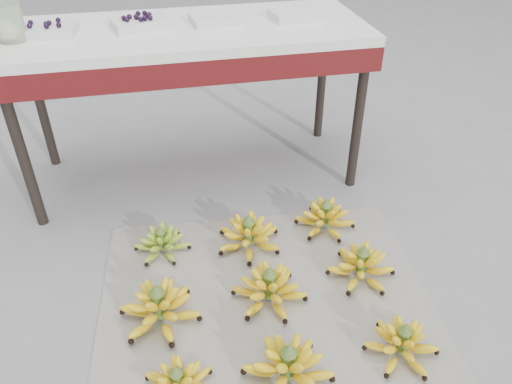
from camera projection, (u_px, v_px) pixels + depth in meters
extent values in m
plane|color=slate|center=(270.00, 313.00, 1.86)|extent=(60.00, 60.00, 0.00)
cube|color=silver|center=(266.00, 301.00, 1.91)|extent=(1.33, 1.15, 0.01)
ellipsoid|color=yellow|center=(177.00, 381.00, 1.54)|extent=(0.20, 0.20, 0.05)
ellipsoid|color=yellow|center=(176.00, 376.00, 1.53)|extent=(0.13, 0.13, 0.04)
cylinder|color=#476326|center=(177.00, 381.00, 1.54)|extent=(0.04, 0.04, 0.10)
cone|color=#476326|center=(175.00, 369.00, 1.51)|extent=(0.05, 0.05, 0.04)
ellipsoid|color=yellow|center=(288.00, 371.00, 1.60)|extent=(0.37, 0.37, 0.09)
ellipsoid|color=yellow|center=(288.00, 364.00, 1.58)|extent=(0.26, 0.26, 0.07)
ellipsoid|color=yellow|center=(289.00, 357.00, 1.56)|extent=(0.17, 0.17, 0.05)
cylinder|color=#476326|center=(288.00, 364.00, 1.58)|extent=(0.05, 0.05, 0.12)
cone|color=#476326|center=(289.00, 348.00, 1.54)|extent=(0.06, 0.06, 0.04)
ellipsoid|color=yellow|center=(401.00, 346.00, 1.69)|extent=(0.32, 0.32, 0.07)
ellipsoid|color=yellow|center=(403.00, 340.00, 1.67)|extent=(0.23, 0.23, 0.06)
ellipsoid|color=yellow|center=(404.00, 334.00, 1.65)|extent=(0.15, 0.15, 0.05)
cylinder|color=#476326|center=(403.00, 340.00, 1.67)|extent=(0.04, 0.04, 0.10)
cone|color=#476326|center=(406.00, 328.00, 1.63)|extent=(0.05, 0.05, 0.04)
ellipsoid|color=yellow|center=(160.00, 311.00, 1.81)|extent=(0.38, 0.38, 0.09)
ellipsoid|color=yellow|center=(159.00, 304.00, 1.78)|extent=(0.27, 0.27, 0.07)
ellipsoid|color=yellow|center=(158.00, 297.00, 1.76)|extent=(0.18, 0.18, 0.05)
cylinder|color=#476326|center=(159.00, 304.00, 1.78)|extent=(0.05, 0.05, 0.12)
cone|color=#476326|center=(156.00, 289.00, 1.74)|extent=(0.06, 0.06, 0.04)
ellipsoid|color=yellow|center=(269.00, 292.00, 1.89)|extent=(0.36, 0.36, 0.08)
ellipsoid|color=yellow|center=(269.00, 285.00, 1.87)|extent=(0.25, 0.25, 0.06)
ellipsoid|color=yellow|center=(270.00, 278.00, 1.85)|extent=(0.17, 0.17, 0.05)
cylinder|color=#476326|center=(269.00, 285.00, 1.87)|extent=(0.05, 0.05, 0.11)
cone|color=#476326|center=(270.00, 271.00, 1.82)|extent=(0.05, 0.05, 0.04)
ellipsoid|color=yellow|center=(361.00, 269.00, 1.99)|extent=(0.35, 0.35, 0.08)
ellipsoid|color=yellow|center=(362.00, 262.00, 1.97)|extent=(0.25, 0.25, 0.06)
ellipsoid|color=yellow|center=(363.00, 256.00, 1.95)|extent=(0.16, 0.16, 0.05)
cylinder|color=#476326|center=(362.00, 262.00, 1.97)|extent=(0.04, 0.04, 0.11)
cone|color=#476326|center=(364.00, 249.00, 1.93)|extent=(0.05, 0.05, 0.04)
ellipsoid|color=#7CAF35|center=(162.00, 245.00, 2.12)|extent=(0.27, 0.27, 0.07)
ellipsoid|color=#7CAF35|center=(162.00, 240.00, 2.10)|extent=(0.19, 0.19, 0.05)
ellipsoid|color=#7CAF35|center=(161.00, 235.00, 2.08)|extent=(0.12, 0.12, 0.04)
cylinder|color=#476326|center=(162.00, 240.00, 2.10)|extent=(0.04, 0.04, 0.09)
cone|color=#476326|center=(160.00, 229.00, 2.06)|extent=(0.04, 0.04, 0.03)
ellipsoid|color=yellow|center=(249.00, 238.00, 2.14)|extent=(0.30, 0.30, 0.08)
ellipsoid|color=yellow|center=(249.00, 232.00, 2.12)|extent=(0.21, 0.21, 0.06)
ellipsoid|color=yellow|center=(249.00, 225.00, 2.10)|extent=(0.14, 0.14, 0.05)
cylinder|color=#476326|center=(249.00, 232.00, 2.12)|extent=(0.05, 0.05, 0.11)
cone|color=#476326|center=(249.00, 218.00, 2.08)|extent=(0.05, 0.05, 0.04)
ellipsoid|color=yellow|center=(325.00, 220.00, 2.25)|extent=(0.34, 0.34, 0.08)
ellipsoid|color=yellow|center=(325.00, 214.00, 2.23)|extent=(0.24, 0.24, 0.06)
ellipsoid|color=yellow|center=(326.00, 209.00, 2.21)|extent=(0.16, 0.16, 0.05)
cylinder|color=#476326|center=(325.00, 214.00, 2.23)|extent=(0.04, 0.04, 0.11)
cone|color=#476326|center=(327.00, 202.00, 2.19)|extent=(0.05, 0.05, 0.04)
cylinder|color=black|center=(22.00, 155.00, 2.10)|extent=(0.05, 0.05, 0.73)
cylinder|color=black|center=(358.00, 120.00, 2.36)|extent=(0.05, 0.05, 0.73)
cylinder|color=black|center=(40.00, 101.00, 2.52)|extent=(0.05, 0.05, 0.73)
cylinder|color=black|center=(322.00, 77.00, 2.78)|extent=(0.05, 0.05, 0.73)
cube|color=#5C1113|center=(188.00, 48.00, 2.26)|extent=(1.61, 0.64, 0.11)
cube|color=white|center=(187.00, 31.00, 2.22)|extent=(1.61, 0.64, 0.04)
cube|color=silver|center=(48.00, 30.00, 2.10)|extent=(0.25, 0.19, 0.04)
sphere|color=black|center=(49.00, 23.00, 2.09)|extent=(0.02, 0.02, 0.02)
sphere|color=black|center=(46.00, 26.00, 2.05)|extent=(0.02, 0.02, 0.02)
sphere|color=black|center=(59.00, 25.00, 2.07)|extent=(0.02, 0.02, 0.02)
sphere|color=black|center=(31.00, 23.00, 2.09)|extent=(0.02, 0.02, 0.02)
sphere|color=black|center=(29.00, 26.00, 2.06)|extent=(0.02, 0.02, 0.02)
sphere|color=black|center=(58.00, 20.00, 2.13)|extent=(0.02, 0.02, 0.02)
sphere|color=black|center=(46.00, 24.00, 2.08)|extent=(0.02, 0.02, 0.02)
cube|color=silver|center=(140.00, 23.00, 2.18)|extent=(0.27, 0.22, 0.04)
sphere|color=black|center=(148.00, 15.00, 2.18)|extent=(0.02, 0.02, 0.02)
sphere|color=black|center=(150.00, 18.00, 2.15)|extent=(0.02, 0.02, 0.02)
sphere|color=black|center=(124.00, 18.00, 2.14)|extent=(0.02, 0.02, 0.02)
sphere|color=black|center=(129.00, 17.00, 2.16)|extent=(0.02, 0.02, 0.02)
sphere|color=black|center=(141.00, 19.00, 2.13)|extent=(0.02, 0.02, 0.02)
sphere|color=black|center=(136.00, 17.00, 2.16)|extent=(0.02, 0.02, 0.02)
sphere|color=black|center=(138.00, 13.00, 2.20)|extent=(0.02, 0.02, 0.02)
sphere|color=black|center=(145.00, 18.00, 2.14)|extent=(0.02, 0.02, 0.02)
sphere|color=black|center=(149.00, 15.00, 2.19)|extent=(0.02, 0.02, 0.02)
sphere|color=black|center=(127.00, 19.00, 2.13)|extent=(0.02, 0.02, 0.02)
sphere|color=black|center=(145.00, 13.00, 2.21)|extent=(0.02, 0.02, 0.02)
cube|color=silver|center=(217.00, 19.00, 2.24)|extent=(0.24, 0.19, 0.04)
cube|color=silver|center=(296.00, 15.00, 2.29)|extent=(0.24, 0.19, 0.04)
cylinder|color=#DBF2C1|center=(9.00, 23.00, 2.01)|extent=(0.15, 0.15, 0.15)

